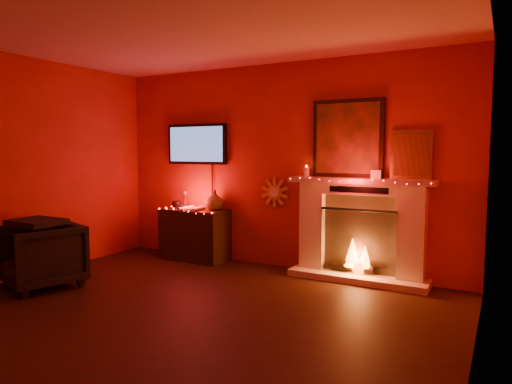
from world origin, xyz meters
TOP-DOWN VIEW (x-y plane):
  - room at (0.00, 0.00)m, footprint 5.00×5.00m
  - fireplace at (1.14, 2.39)m, footprint 1.72×0.40m
  - tv at (-1.30, 2.45)m, footprint 1.00×0.07m
  - sunburst_clock at (-0.05, 2.48)m, footprint 0.40×0.03m
  - console_table at (-1.20, 2.26)m, footprint 0.95×0.57m
  - armchair at (-1.95, 0.34)m, footprint 0.99×1.00m

SIDE VIEW (x-z plane):
  - armchair at x=-1.95m, z-range 0.00..0.73m
  - console_table at x=-1.20m, z-range -0.10..0.90m
  - fireplace at x=1.14m, z-range -0.37..1.81m
  - sunburst_clock at x=-0.05m, z-range 0.80..1.20m
  - room at x=0.00m, z-range -1.15..3.85m
  - tv at x=-1.30m, z-range 1.03..2.27m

